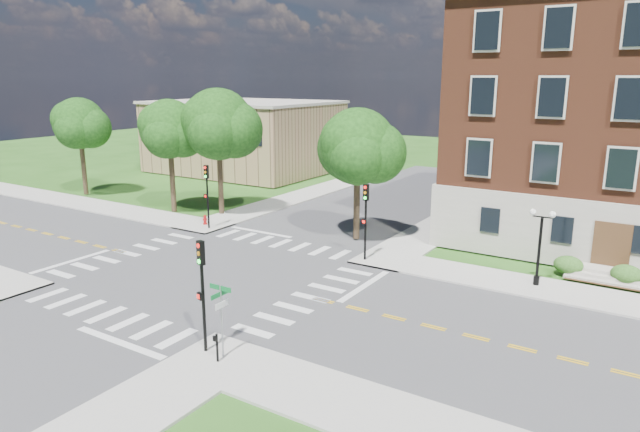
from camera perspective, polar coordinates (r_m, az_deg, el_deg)
The scene contains 19 objects.
ground at distance 34.44m, azimuth -11.07°, elevation -5.62°, with size 160.00×160.00×0.00m, color #255016.
road_ew at distance 34.44m, azimuth -11.07°, elevation -5.61°, with size 90.00×12.00×0.01m, color #3D3D3F.
road_ns at distance 34.44m, azimuth -11.07°, elevation -5.61°, with size 12.00×90.00×0.01m, color #3D3D3F.
sidewalk_ne at distance 41.02m, azimuth 20.93°, elevation -3.03°, with size 34.00×34.00×0.12m.
sidewalk_nw at distance 55.42m, azimuth -11.83°, elevation 1.82°, with size 34.00×34.00×0.12m.
crosswalk_east at distance 30.21m, azimuth -0.95°, elevation -8.17°, with size 2.20×10.20×0.02m, color silver, non-canonical shape.
stop_bar_east at distance 31.87m, azimuth 4.46°, elevation -7.01°, with size 0.40×5.50×0.00m, color silver.
secondary_building at distance 69.92m, azimuth -7.59°, elevation 7.94°, with size 20.40×15.40×8.30m.
tree_a at distance 59.19m, azimuth -22.93°, elevation 8.51°, with size 4.83×4.83×9.26m.
tree_b at distance 48.95m, azimuth -14.85°, elevation 8.39°, with size 4.86×4.86×9.40m.
tree_c at distance 47.29m, azimuth -10.16°, elevation 8.99°, with size 5.80×5.80×10.30m.
tree_d at distance 39.18m, azimuth 3.78°, elevation 6.92°, with size 5.26×5.26×9.16m.
traffic_signal_se at distance 23.78m, azimuth -11.72°, elevation -6.47°, with size 0.37×0.44×4.80m.
traffic_signal_ne at distance 35.10m, azimuth 4.58°, elevation 0.40°, with size 0.33×0.37×4.80m.
traffic_signal_nw at distance 43.27m, azimuth -11.23°, elevation 2.74°, with size 0.38×0.44×4.80m.
twin_lamp_west at distance 33.12m, azimuth 21.13°, elevation -2.52°, with size 1.36×0.36×4.23m.
street_sign_pole at distance 23.47m, azimuth -9.85°, elevation -8.96°, with size 1.10×1.10×3.10m.
push_button_post at distance 23.76m, azimuth -10.29°, elevation -12.69°, with size 0.14×0.21×1.20m.
fire_hydrant at distance 45.02m, azimuth -11.43°, elevation -0.39°, with size 0.35×0.35×0.75m.
Camera 1 is at (22.58, -23.41, 11.32)m, focal length 32.00 mm.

